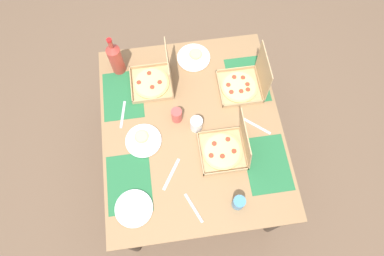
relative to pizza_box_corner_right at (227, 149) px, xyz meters
name	(u,v)px	position (x,y,z in m)	size (l,w,h in m)	color
ground_plane	(192,163)	(-0.18, -0.19, -0.80)	(6.00, 6.00, 0.00)	brown
dining_table	(192,134)	(-0.18, -0.19, -0.15)	(1.33, 1.14, 0.76)	#3F3328
placemat_near_left	(123,95)	(-0.48, -0.61, -0.05)	(0.36, 0.26, 0.00)	#236638
placemat_near_right	(129,183)	(0.11, -0.61, -0.05)	(0.36, 0.26, 0.00)	#236638
placemat_far_left	(247,80)	(-0.48, 0.23, -0.05)	(0.36, 0.26, 0.00)	#236638
placemat_far_right	(267,164)	(0.11, 0.23, -0.05)	(0.36, 0.26, 0.00)	#236638
pizza_box_corner_right	(227,149)	(0.00, 0.00, 0.00)	(0.28, 0.28, 0.31)	tan
pizza_box_corner_left	(244,84)	(-0.43, 0.19, 0.00)	(0.27, 0.28, 0.31)	tan
pizza_box_center	(155,80)	(-0.54, -0.38, 0.00)	(0.27, 0.27, 0.31)	tan
plate_far_right	(194,57)	(-0.70, -0.10, -0.04)	(0.23, 0.23, 0.03)	white
plate_near_left	(143,140)	(-0.14, -0.50, -0.04)	(0.22, 0.22, 0.03)	white
plate_middle	(134,209)	(0.27, -0.59, -0.04)	(0.22, 0.22, 0.02)	white
soda_bottle	(116,58)	(-0.69, -0.62, 0.08)	(0.09, 0.09, 0.32)	#B2382D
cup_clear_right	(196,124)	(-0.18, -0.16, 0.00)	(0.08, 0.08, 0.10)	silver
cup_clear_left	(239,203)	(0.33, 0.01, 0.00)	(0.07, 0.07, 0.10)	teal
cup_dark	(177,115)	(-0.26, -0.27, 0.00)	(0.07, 0.07, 0.10)	#BF4742
fork_by_far_left	(194,208)	(0.31, -0.25, -0.05)	(0.19, 0.02, 0.01)	#B7B7BC
fork_by_near_left	(257,126)	(-0.14, 0.22, -0.05)	(0.19, 0.02, 0.01)	#B7B7BC
fork_by_near_right	(123,114)	(-0.34, -0.62, -0.05)	(0.19, 0.02, 0.01)	#B7B7BC
knife_by_far_right	(171,174)	(0.10, -0.35, -0.05)	(0.21, 0.02, 0.01)	#B7B7BC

